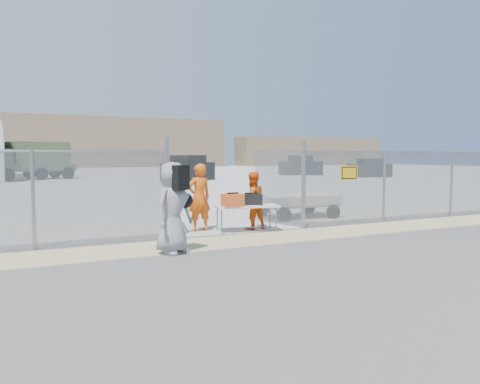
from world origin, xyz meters
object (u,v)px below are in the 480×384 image
security_worker_left (199,198)px  security_worker_right (252,201)px  folding_table (247,219)px  utility_trailer (297,205)px  visitor (173,208)px

security_worker_left → security_worker_right: (1.44, -0.35, -0.11)m
folding_table → security_worker_right: security_worker_right is taller
security_worker_left → utility_trailer: bearing=-168.9°
visitor → security_worker_right: bearing=5.4°
security_worker_left → folding_table: bearing=143.9°
security_worker_right → utility_trailer: security_worker_right is taller
security_worker_right → utility_trailer: 2.99m
security_worker_right → folding_table: bearing=38.3°
folding_table → security_worker_right: 0.63m
folding_table → security_worker_right: bearing=54.5°
security_worker_left → utility_trailer: security_worker_left is taller
security_worker_right → security_worker_left: bearing=-18.0°
security_worker_left → utility_trailer: 4.17m
security_worker_left → utility_trailer: size_ratio=0.54×
security_worker_right → utility_trailer: (2.52, 1.56, -0.40)m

